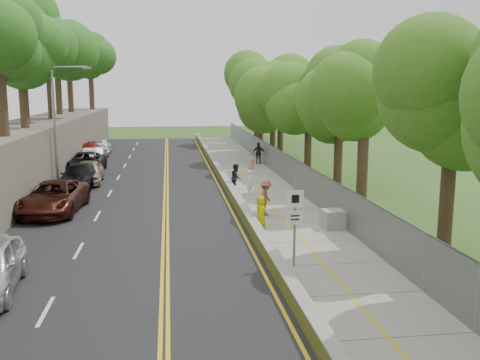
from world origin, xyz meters
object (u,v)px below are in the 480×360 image
at_px(painter_0, 261,212).
at_px(signpost, 295,216).
at_px(construction_barrel, 251,164).
at_px(concrete_block, 336,219).
at_px(streetlight, 58,118).
at_px(person_far, 259,153).
at_px(car_2, 54,197).

bearing_deg(painter_0, signpost, -168.50).
distance_m(construction_barrel, concrete_block, 18.29).
xyz_separation_m(streetlight, person_far, (14.66, 9.50, -3.67)).
xyz_separation_m(construction_barrel, painter_0, (-2.25, -17.74, 0.31)).
height_order(construction_barrel, painter_0, painter_0).
relative_size(car_2, painter_0, 3.89).
bearing_deg(person_far, streetlight, 44.27).
bearing_deg(streetlight, signpost, -55.92).
xyz_separation_m(signpost, person_far, (3.15, 26.52, -0.99)).
height_order(concrete_block, painter_0, painter_0).
distance_m(streetlight, signpost, 20.72).
relative_size(concrete_block, person_far, 0.70).
xyz_separation_m(construction_barrel, person_far, (1.20, 3.20, 0.47)).
bearing_deg(signpost, concrete_block, 57.53).
bearing_deg(construction_barrel, concrete_block, -86.00).
bearing_deg(painter_0, streetlight, 52.85).
height_order(car_2, person_far, person_far).
relative_size(concrete_block, painter_0, 0.85).
bearing_deg(painter_0, person_far, -0.94).
distance_m(car_2, painter_0, 11.23).
bearing_deg(painter_0, car_2, 74.88).
bearing_deg(signpost, streetlight, 124.08).
distance_m(concrete_block, painter_0, 3.58).
bearing_deg(signpost, car_2, 136.48).
relative_size(signpost, car_2, 0.52).
bearing_deg(streetlight, construction_barrel, 25.08).
xyz_separation_m(signpost, concrete_block, (3.23, 5.07, -1.48)).
distance_m(construction_barrel, person_far, 3.45).
relative_size(construction_barrel, person_far, 0.49).
xyz_separation_m(concrete_block, car_2, (-13.82, 4.99, 0.38)).
xyz_separation_m(concrete_block, painter_0, (-3.53, 0.51, 0.33)).
distance_m(signpost, construction_barrel, 23.44).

